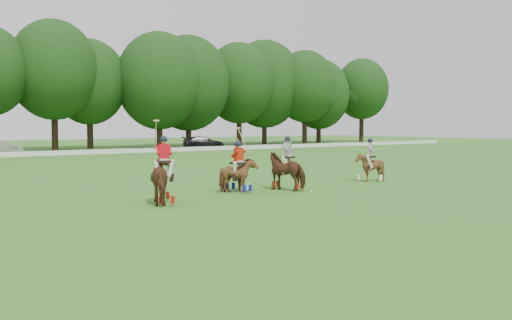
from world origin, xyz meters
TOP-DOWN VIEW (x-y plane):
  - ground at (0.00, 0.00)m, footprint 180.00×180.00m
  - boundary_rail at (0.00, 38.00)m, footprint 120.00×0.10m
  - car_right at (22.02, 42.50)m, footprint 5.29×3.71m
  - polo_red_a at (-2.96, 3.63)m, footprint 1.62×2.32m
  - polo_red_b at (1.34, 5.22)m, footprint 1.85×1.82m
  - polo_red_c at (1.22, 4.94)m, footprint 1.34×1.46m
  - polo_stripe_a at (3.44, 4.36)m, footprint 1.57×2.17m
  - polo_stripe_b at (9.04, 4.66)m, footprint 1.72×1.76m
  - polo_ball at (3.62, 3.00)m, footprint 0.09×0.09m

SIDE VIEW (x-z plane):
  - ground at x=0.00m, z-range 0.00..0.00m
  - polo_ball at x=3.62m, z-range 0.00..0.09m
  - boundary_rail at x=0.00m, z-range 0.00..0.44m
  - car_right at x=22.02m, z-range 0.00..1.42m
  - polo_red_b at x=1.34m, z-range -0.59..2.09m
  - polo_red_c at x=1.22m, z-range -0.59..2.12m
  - polo_stripe_b at x=9.04m, z-range -0.32..1.87m
  - polo_stripe_a at x=3.44m, z-range -0.32..2.05m
  - polo_red_a at x=-2.96m, z-range -0.59..2.42m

